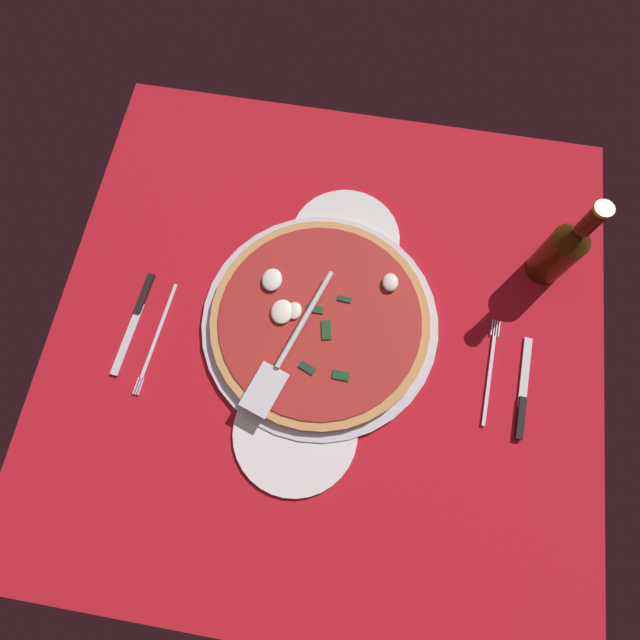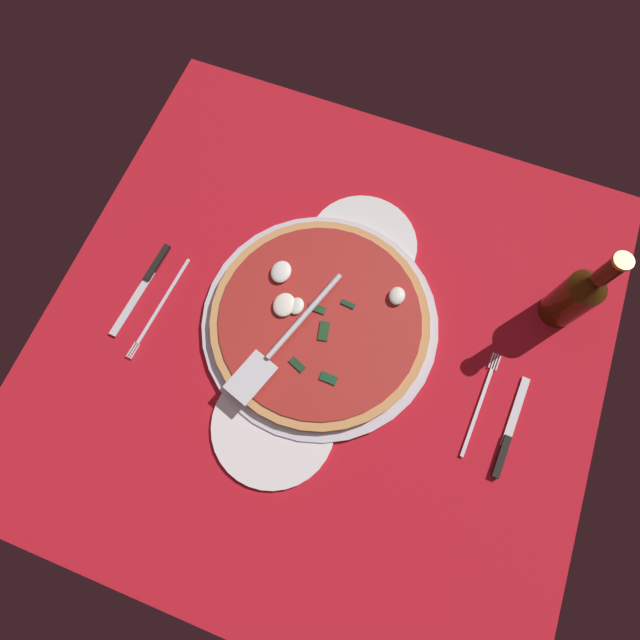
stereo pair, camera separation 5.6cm
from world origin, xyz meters
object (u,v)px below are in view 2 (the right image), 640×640
object	(u,v)px
dinner_plate_right	(274,426)
place_setting_near	(153,294)
dinner_plate_left	(362,244)
pizza	(320,320)
pizza_server	(284,340)
place_setting_far	(494,420)
beer_bottle	(577,295)

from	to	relation	value
dinner_plate_right	place_setting_near	size ratio (longest dim) A/B	0.93
dinner_plate_right	place_setting_near	xyz separation A→B (cm)	(-14.33, -30.33, -0.14)
dinner_plate_left	place_setting_near	xyz separation A→B (cm)	(23.64, -33.19, -0.14)
dinner_plate_right	place_setting_near	bearing A→B (deg)	-115.29
pizza	pizza_server	world-z (taller)	pizza_server
pizza_server	place_setting_far	xyz separation A→B (cm)	(-0.53, 38.61, -4.35)
dinner_plate_left	pizza	size ratio (longest dim) A/B	0.53
dinner_plate_left	place_setting_far	xyz separation A→B (cm)	(23.62, 32.32, -0.15)
dinner_plate_right	place_setting_far	xyz separation A→B (cm)	(-14.35, 35.18, -0.15)
dinner_plate_left	pizza_server	world-z (taller)	pizza_server
pizza	dinner_plate_left	bearing A→B (deg)	173.45
dinner_plate_right	pizza	xyz separation A→B (cm)	(-20.20, 0.82, 1.68)
pizza	beer_bottle	size ratio (longest dim) A/B	1.74
place_setting_near	pizza	bearing A→B (deg)	105.42
dinner_plate_left	pizza_server	xyz separation A→B (cm)	(24.15, -6.29, 4.20)
dinner_plate_right	pizza_server	bearing A→B (deg)	-166.05
place_setting_near	dinner_plate_left	bearing A→B (deg)	130.21
place_setting_near	place_setting_far	size ratio (longest dim) A/B	1.11
place_setting_far	beer_bottle	bearing A→B (deg)	-10.11
pizza	place_setting_far	size ratio (longest dim) A/B	1.90
dinner_plate_left	place_setting_far	distance (cm)	40.03
dinner_plate_right	place_setting_far	size ratio (longest dim) A/B	1.03
dinner_plate_right	beer_bottle	distance (cm)	56.18
dinner_plate_left	pizza	bearing A→B (deg)	-6.55
pizza_server	pizza	bearing A→B (deg)	164.99
dinner_plate_right	place_setting_near	world-z (taller)	place_setting_near
place_setting_near	beer_bottle	size ratio (longest dim) A/B	1.01
place_setting_near	place_setting_far	distance (cm)	65.51
pizza	pizza_server	xyz separation A→B (cm)	(6.38, -4.25, 2.52)
pizza_server	dinner_plate_right	bearing A→B (deg)	32.63
beer_bottle	place_setting_near	bearing A→B (deg)	-71.74
pizza_server	place_setting_near	distance (cm)	27.25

